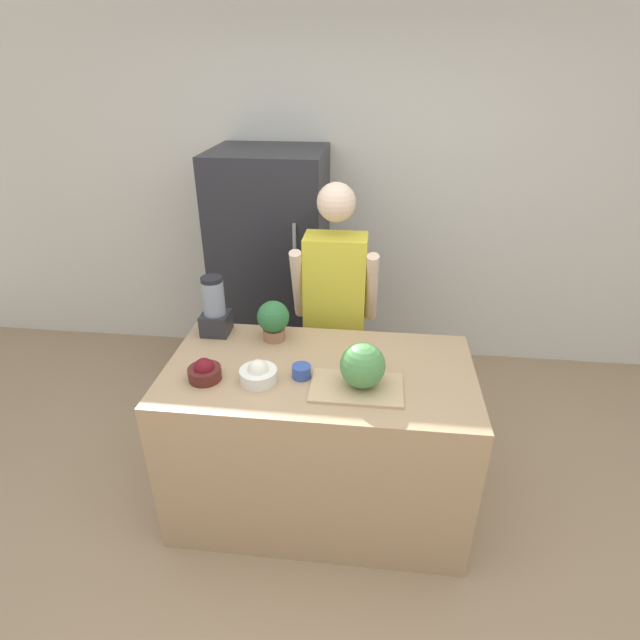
{
  "coord_description": "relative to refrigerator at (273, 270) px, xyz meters",
  "views": [
    {
      "loc": [
        0.24,
        -1.64,
        2.25
      ],
      "look_at": [
        0.0,
        0.45,
        1.14
      ],
      "focal_mm": 28.0,
      "sensor_mm": 36.0,
      "label": 1
    }
  ],
  "objects": [
    {
      "name": "refrigerator",
      "position": [
        0.0,
        0.0,
        0.0
      ],
      "size": [
        0.77,
        0.74,
        1.71
      ],
      "color": "#232328",
      "rests_on": "ground_plane"
    },
    {
      "name": "counter_island",
      "position": [
        0.5,
        -1.33,
        -0.41
      ],
      "size": [
        1.53,
        0.82,
        0.89
      ],
      "color": "tan",
      "rests_on": "ground_plane"
    },
    {
      "name": "person",
      "position": [
        0.52,
        -0.69,
        0.0
      ],
      "size": [
        0.5,
        0.26,
        1.66
      ],
      "color": "#4C608C",
      "rests_on": "ground_plane"
    },
    {
      "name": "watermelon",
      "position": [
        0.72,
        -1.47,
        0.15
      ],
      "size": [
        0.21,
        0.21,
        0.21
      ],
      "color": "#4C8C47",
      "rests_on": "cutting_board"
    },
    {
      "name": "bowl_cherries",
      "position": [
        -0.03,
        -1.48,
        0.08
      ],
      "size": [
        0.16,
        0.16,
        0.11
      ],
      "color": "#511E19",
      "rests_on": "counter_island"
    },
    {
      "name": "wall_back",
      "position": [
        0.5,
        0.41,
        0.44
      ],
      "size": [
        8.0,
        0.06,
        2.6
      ],
      "color": "silver",
      "rests_on": "ground_plane"
    },
    {
      "name": "bowl_small_blue",
      "position": [
        0.43,
        -1.42,
        0.06
      ],
      "size": [
        0.09,
        0.09,
        0.06
      ],
      "color": "#334C9E",
      "rests_on": "counter_island"
    },
    {
      "name": "cutting_board",
      "position": [
        0.69,
        -1.48,
        0.04
      ],
      "size": [
        0.43,
        0.27,
        0.01
      ],
      "color": "tan",
      "rests_on": "counter_island"
    },
    {
      "name": "bowl_cream",
      "position": [
        0.23,
        -1.47,
        0.07
      ],
      "size": [
        0.18,
        0.18,
        0.11
      ],
      "color": "white",
      "rests_on": "counter_island"
    },
    {
      "name": "ground_plane",
      "position": [
        0.5,
        -1.75,
        -0.86
      ],
      "size": [
        14.0,
        14.0,
        0.0
      ],
      "primitive_type": "plane",
      "color": "tan"
    },
    {
      "name": "potted_plant",
      "position": [
        0.22,
        -1.07,
        0.15
      ],
      "size": [
        0.17,
        0.17,
        0.22
      ],
      "color": "#996647",
      "rests_on": "counter_island"
    },
    {
      "name": "blender",
      "position": [
        -0.11,
        -1.04,
        0.18
      ],
      "size": [
        0.15,
        0.15,
        0.33
      ],
      "color": "#28282D",
      "rests_on": "counter_island"
    }
  ]
}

